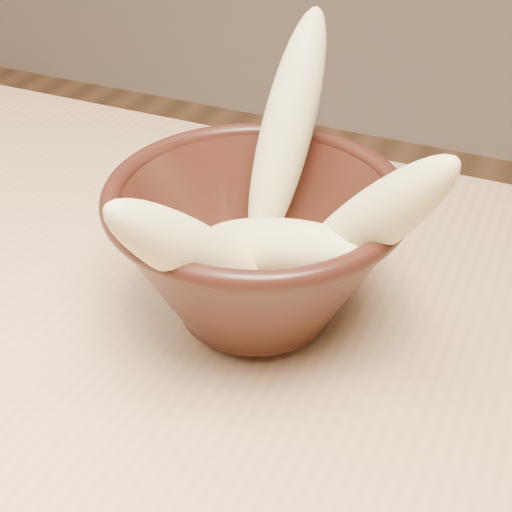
# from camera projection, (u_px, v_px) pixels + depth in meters

# --- Properties ---
(table) EXTENTS (1.20, 0.80, 0.75)m
(table) POSITION_uv_depth(u_px,v_px,m) (74.00, 431.00, 0.56)
(table) COLOR tan
(table) RESTS_ON ground
(bowl) EXTENTS (0.22, 0.22, 0.12)m
(bowl) POSITION_uv_depth(u_px,v_px,m) (256.00, 245.00, 0.52)
(bowl) COLOR black
(bowl) RESTS_ON table
(milk_puddle) EXTENTS (0.12, 0.12, 0.02)m
(milk_puddle) POSITION_uv_depth(u_px,v_px,m) (256.00, 276.00, 0.54)
(milk_puddle) COLOR #FCEDCA
(milk_puddle) RESTS_ON bowl
(banana_upright) EXTENTS (0.05, 0.13, 0.18)m
(banana_upright) POSITION_uv_depth(u_px,v_px,m) (287.00, 131.00, 0.54)
(banana_upright) COLOR #DEC983
(banana_upright) RESTS_ON bowl
(banana_right) EXTENTS (0.15, 0.08, 0.16)m
(banana_right) POSITION_uv_depth(u_px,v_px,m) (363.00, 228.00, 0.46)
(banana_right) COLOR #DEC983
(banana_right) RESTS_ON bowl
(banana_across) EXTENTS (0.15, 0.07, 0.08)m
(banana_across) POSITION_uv_depth(u_px,v_px,m) (280.00, 247.00, 0.49)
(banana_across) COLOR #DEC983
(banana_across) RESTS_ON bowl
(banana_front) EXTENTS (0.09, 0.15, 0.15)m
(banana_front) POSITION_uv_depth(u_px,v_px,m) (197.00, 256.00, 0.45)
(banana_front) COLOR #DEC983
(banana_front) RESTS_ON bowl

